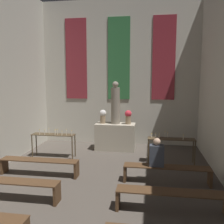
% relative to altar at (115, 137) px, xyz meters
% --- Properties ---
extents(wall_back, '(6.38, 0.16, 5.63)m').
position_rel_altar_xyz_m(wall_back, '(0.00, 0.99, 2.36)').
color(wall_back, beige).
rests_on(wall_back, ground_plane).
extents(altar, '(1.44, 0.67, 0.98)m').
position_rel_altar_xyz_m(altar, '(0.00, 0.00, 0.00)').
color(altar, '#ADA38E').
rests_on(altar, ground_plane).
extents(statue, '(0.32, 0.32, 1.54)m').
position_rel_altar_xyz_m(statue, '(0.00, 0.00, 1.20)').
color(statue, gray).
rests_on(statue, altar).
extents(flower_vase_left, '(0.25, 0.25, 0.50)m').
position_rel_altar_xyz_m(flower_vase_left, '(-0.47, -0.00, 0.77)').
color(flower_vase_left, '#937A5B').
rests_on(flower_vase_left, altar).
extents(flower_vase_right, '(0.25, 0.25, 0.50)m').
position_rel_altar_xyz_m(flower_vase_right, '(0.47, -0.00, 0.77)').
color(flower_vase_right, '#937A5B').
rests_on(flower_vase_right, altar).
extents(candle_rack_left, '(1.44, 0.37, 0.98)m').
position_rel_altar_xyz_m(candle_rack_left, '(-1.91, -1.19, 0.19)').
color(candle_rack_left, '#473823').
rests_on(candle_rack_left, ground_plane).
extents(candle_rack_right, '(1.44, 0.37, 0.97)m').
position_rel_altar_xyz_m(candle_rack_right, '(1.91, -1.19, 0.18)').
color(candle_rack_right, '#473823').
rests_on(candle_rack_right, ground_plane).
extents(pew_third_left, '(2.16, 0.36, 0.44)m').
position_rel_altar_xyz_m(pew_third_left, '(-1.70, -4.15, -0.16)').
color(pew_third_left, '#4C331E').
rests_on(pew_third_left, ground_plane).
extents(pew_third_right, '(2.16, 0.36, 0.44)m').
position_rel_altar_xyz_m(pew_third_right, '(1.70, -4.15, -0.16)').
color(pew_third_right, '#4C331E').
rests_on(pew_third_right, ground_plane).
extents(pew_back_left, '(2.16, 0.36, 0.44)m').
position_rel_altar_xyz_m(pew_back_left, '(-1.70, -2.75, -0.16)').
color(pew_back_left, '#4C331E').
rests_on(pew_back_left, ground_plane).
extents(pew_back_right, '(2.16, 0.36, 0.44)m').
position_rel_altar_xyz_m(pew_back_right, '(1.70, -2.75, -0.16)').
color(pew_back_right, '#4C331E').
rests_on(pew_back_right, ground_plane).
extents(person_seated, '(0.36, 0.24, 0.72)m').
position_rel_altar_xyz_m(person_seated, '(1.44, -2.75, 0.26)').
color(person_seated, '#383D47').
rests_on(person_seated, pew_back_right).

